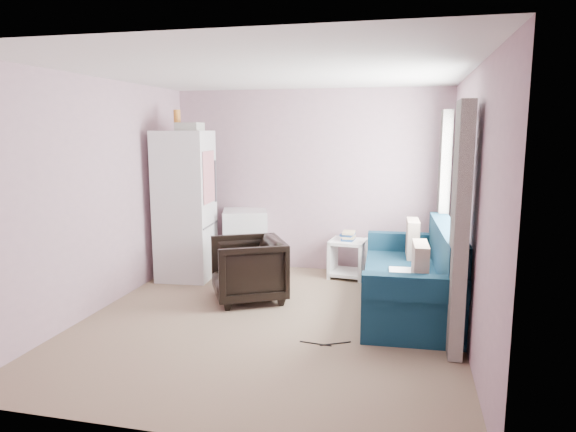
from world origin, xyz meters
name	(u,v)px	position (x,y,z in m)	size (l,w,h in m)	color
room	(272,200)	(0.02, 0.01, 1.25)	(3.84, 4.24, 2.54)	#8A725A
armchair	(248,266)	(-0.42, 0.58, 0.40)	(0.78, 0.73, 0.80)	black
fridge	(185,205)	(-1.49, 1.27, 0.98)	(0.73, 0.72, 2.20)	silver
washing_machine	(245,239)	(-0.85, 1.82, 0.44)	(0.75, 0.75, 0.85)	silver
side_table	(348,256)	(0.60, 1.78, 0.29)	(0.50, 0.50, 0.62)	white
sofa	(415,281)	(1.46, 0.62, 0.34)	(1.05, 2.15, 0.94)	navy
window_dressing	(450,211)	(1.78, 0.70, 1.11)	(0.17, 2.62, 2.18)	white
floor_cables	(325,344)	(0.65, -0.47, 0.01)	(0.46, 0.15, 0.01)	black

